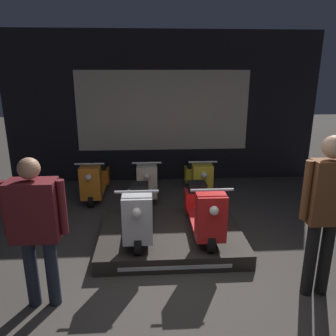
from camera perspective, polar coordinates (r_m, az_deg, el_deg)
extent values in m
plane|color=#423D38|center=(3.85, 2.38, -21.74)|extent=(30.00, 30.00, 0.00)
cube|color=black|center=(7.18, -0.87, 10.33)|extent=(6.72, 0.08, 3.20)
cube|color=beige|center=(7.15, -0.85, 9.89)|extent=(3.70, 0.01, 1.70)
cube|color=#2D2823|center=(4.80, 0.52, -11.82)|extent=(2.00, 1.53, 0.21)
cube|color=silver|center=(4.15, 1.30, -16.99)|extent=(1.40, 0.01, 0.05)
cylinder|color=black|center=(4.16, -5.23, -12.85)|extent=(0.09, 0.28, 0.28)
cylinder|color=black|center=(5.21, -4.90, -6.48)|extent=(0.09, 0.28, 0.28)
cube|color=#BCBCC1|center=(4.68, -5.04, -9.43)|extent=(0.35, 1.09, 0.05)
cube|color=#BCBCC1|center=(4.03, -5.34, -8.84)|extent=(0.36, 0.25, 0.60)
cube|color=#BCBCC1|center=(5.16, -4.92, -5.83)|extent=(0.38, 0.30, 0.32)
cube|color=black|center=(5.08, -4.99, -3.47)|extent=(0.28, 0.27, 0.13)
cylinder|color=silver|center=(3.89, -5.49, -4.11)|extent=(0.52, 0.03, 0.03)
sphere|color=white|center=(3.80, -5.48, -7.74)|extent=(0.11, 0.11, 0.11)
cylinder|color=black|center=(4.22, 7.34, -12.42)|extent=(0.09, 0.28, 0.28)
cylinder|color=black|center=(5.26, 4.98, -6.25)|extent=(0.09, 0.28, 0.28)
cube|color=red|center=(4.74, 6.02, -9.12)|extent=(0.35, 1.09, 0.05)
cube|color=red|center=(4.10, 7.45, -8.47)|extent=(0.36, 0.25, 0.60)
cube|color=red|center=(5.22, 5.03, -5.60)|extent=(0.38, 0.30, 0.32)
cube|color=black|center=(5.13, 5.11, -3.25)|extent=(0.28, 0.27, 0.13)
cylinder|color=silver|center=(3.96, 7.66, -3.81)|extent=(0.52, 0.03, 0.03)
sphere|color=white|center=(3.87, 8.04, -7.36)|extent=(0.11, 0.11, 0.11)
cylinder|color=black|center=(6.12, -13.14, -5.36)|extent=(0.09, 0.28, 0.28)
cylinder|color=black|center=(7.21, -11.67, -1.88)|extent=(0.09, 0.28, 0.28)
cube|color=orange|center=(6.67, -12.34, -3.57)|extent=(0.35, 1.09, 0.05)
cube|color=orange|center=(6.04, -13.30, -2.54)|extent=(0.36, 0.25, 0.60)
cube|color=orange|center=(7.17, -11.73, -1.38)|extent=(0.38, 0.30, 0.32)
cube|color=black|center=(7.10, -11.84, 0.37)|extent=(0.28, 0.27, 0.13)
cylinder|color=silver|center=(5.92, -13.54, 0.71)|extent=(0.52, 0.03, 0.03)
sphere|color=white|center=(5.81, -13.69, -1.57)|extent=(0.11, 0.11, 0.11)
cylinder|color=black|center=(6.03, -3.62, -5.27)|extent=(0.09, 0.28, 0.28)
cylinder|color=black|center=(7.14, -3.63, -1.76)|extent=(0.09, 0.28, 0.28)
cube|color=beige|center=(6.59, -3.62, -3.46)|extent=(0.35, 1.09, 0.05)
cube|color=beige|center=(5.95, -3.67, -2.41)|extent=(0.36, 0.25, 0.60)
cube|color=beige|center=(7.10, -3.64, -1.25)|extent=(0.38, 0.30, 0.32)
cube|color=black|center=(7.02, -3.68, 0.51)|extent=(0.28, 0.27, 0.13)
cylinder|color=silver|center=(5.83, -3.74, 0.89)|extent=(0.52, 0.03, 0.03)
sphere|color=white|center=(5.72, -3.70, -1.42)|extent=(0.11, 0.11, 0.11)
cylinder|color=black|center=(6.11, 5.92, -5.04)|extent=(0.09, 0.28, 0.28)
cylinder|color=black|center=(7.20, 4.42, -1.60)|extent=(0.09, 0.28, 0.28)
cube|color=yellow|center=(6.66, 5.10, -3.26)|extent=(0.35, 1.09, 0.05)
cube|color=yellow|center=(6.02, 5.97, -2.21)|extent=(0.36, 0.25, 0.60)
cube|color=yellow|center=(7.16, 4.46, -1.10)|extent=(0.38, 0.30, 0.32)
cube|color=black|center=(7.09, 4.50, 0.65)|extent=(0.28, 0.27, 0.13)
cylinder|color=silver|center=(5.91, 6.09, 1.06)|extent=(0.52, 0.03, 0.03)
sphere|color=white|center=(5.80, 6.31, -1.22)|extent=(0.11, 0.11, 0.11)
cylinder|color=#232838|center=(3.82, -22.68, -16.42)|extent=(0.13, 0.13, 0.77)
cylinder|color=#232838|center=(3.76, -19.50, -16.64)|extent=(0.13, 0.13, 0.77)
cube|color=#5B191E|center=(3.47, -22.29, -6.84)|extent=(0.47, 0.26, 0.61)
cylinder|color=#5B191E|center=(3.56, -26.54, -6.37)|extent=(0.08, 0.08, 0.56)
cylinder|color=#5B191E|center=(3.38, -17.91, -6.54)|extent=(0.08, 0.08, 0.56)
sphere|color=#A87A5B|center=(3.33, -23.09, -0.07)|extent=(0.21, 0.21, 0.21)
cylinder|color=black|center=(3.99, 23.53, -14.32)|extent=(0.13, 0.13, 0.86)
cylinder|color=black|center=(4.06, 25.69, -14.01)|extent=(0.13, 0.13, 0.86)
cube|color=brown|center=(3.71, 26.04, -3.83)|extent=(0.37, 0.21, 0.68)
cylinder|color=brown|center=(3.60, 22.96, -3.60)|extent=(0.08, 0.08, 0.63)
sphere|color=tan|center=(3.59, 26.99, 3.29)|extent=(0.23, 0.23, 0.23)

